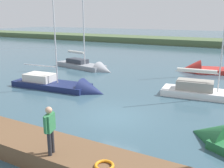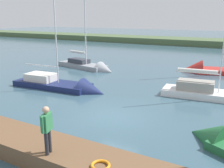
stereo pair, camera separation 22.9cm
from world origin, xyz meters
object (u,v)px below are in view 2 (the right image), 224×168
object	(u,v)px
life_ring_buoy	(101,165)
sailboat_near_dock	(90,68)
sailboat_far_right	(221,72)
person_on_dock	(47,127)
sailboat_behind_pier	(65,88)
sailboat_inner_slip	(224,98)

from	to	relation	value
life_ring_buoy	sailboat_near_dock	bearing A→B (deg)	-54.78
sailboat_far_right	person_on_dock	world-z (taller)	sailboat_far_right
life_ring_buoy	sailboat_behind_pier	bearing A→B (deg)	-45.17
sailboat_inner_slip	person_on_dock	bearing A→B (deg)	-116.63
sailboat_behind_pier	sailboat_near_dock	bearing A→B (deg)	106.21
sailboat_near_dock	person_on_dock	size ratio (longest dim) A/B	5.04
sailboat_behind_pier	sailboat_inner_slip	bearing A→B (deg)	12.00
sailboat_near_dock	sailboat_far_right	size ratio (longest dim) A/B	0.71
sailboat_behind_pier	person_on_dock	bearing A→B (deg)	-58.03
sailboat_inner_slip	life_ring_buoy	bearing A→B (deg)	-107.78
life_ring_buoy	person_on_dock	world-z (taller)	person_on_dock
life_ring_buoy	sailboat_far_right	size ratio (longest dim) A/B	0.05
sailboat_inner_slip	person_on_dock	size ratio (longest dim) A/B	4.92
life_ring_buoy	sailboat_near_dock	size ratio (longest dim) A/B	0.07
life_ring_buoy	sailboat_far_right	distance (m)	20.94
sailboat_far_right	life_ring_buoy	bearing A→B (deg)	69.50
sailboat_inner_slip	sailboat_near_dock	size ratio (longest dim) A/B	0.98
sailboat_far_right	sailboat_behind_pier	distance (m)	15.71
person_on_dock	sailboat_far_right	bearing A→B (deg)	65.76
sailboat_near_dock	sailboat_behind_pier	world-z (taller)	sailboat_behind_pier
life_ring_buoy	person_on_dock	distance (m)	2.31
sailboat_inner_slip	sailboat_far_right	bearing A→B (deg)	92.24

